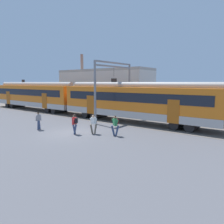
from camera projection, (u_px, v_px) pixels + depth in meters
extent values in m
plane|color=#515156|center=(71.00, 133.00, 18.69)|extent=(160.00, 160.00, 0.00)
cube|color=#605951|center=(66.00, 114.00, 30.16)|extent=(80.00, 4.40, 0.01)
cube|color=#B2ADA8|center=(134.00, 113.00, 23.41)|extent=(18.00, 3.06, 0.70)
cube|color=orange|center=(134.00, 98.00, 23.20)|extent=(18.00, 3.00, 2.40)
cube|color=black|center=(126.00, 97.00, 21.98)|extent=(16.56, 0.03, 0.90)
cube|color=#AC5413|center=(173.00, 112.00, 19.15)|extent=(1.10, 0.04, 2.10)
cube|color=#AC5413|center=(90.00, 105.00, 25.09)|extent=(1.10, 0.04, 2.10)
cylinder|color=gray|center=(134.00, 85.00, 23.02)|extent=(17.64, 0.70, 0.70)
cube|color=black|center=(114.00, 80.00, 24.56)|extent=(0.70, 0.12, 0.40)
cylinder|color=black|center=(193.00, 125.00, 19.72)|extent=(0.90, 2.40, 0.90)
cylinder|color=black|center=(178.00, 123.00, 20.56)|extent=(0.90, 2.40, 0.90)
cylinder|color=black|center=(100.00, 114.00, 26.43)|extent=(0.90, 2.40, 0.90)
cylinder|color=black|center=(91.00, 113.00, 27.27)|extent=(0.90, 2.40, 0.90)
cube|color=#B2ADA8|center=(34.00, 103.00, 34.59)|extent=(18.00, 3.06, 0.70)
cube|color=orange|center=(33.00, 93.00, 34.38)|extent=(18.00, 3.00, 2.40)
cube|color=black|center=(24.00, 92.00, 33.16)|extent=(16.56, 0.03, 0.90)
cube|color=#AC5413|center=(44.00, 101.00, 30.32)|extent=(1.10, 0.04, 2.10)
cube|color=#AC5413|center=(8.00, 98.00, 36.27)|extent=(1.10, 0.04, 2.10)
cylinder|color=gray|center=(33.00, 84.00, 34.19)|extent=(17.64, 0.70, 0.70)
cube|color=black|center=(23.00, 81.00, 35.74)|extent=(0.70, 0.12, 0.40)
cylinder|color=black|center=(60.00, 110.00, 30.90)|extent=(0.90, 2.40, 0.90)
cylinder|color=black|center=(53.00, 109.00, 31.74)|extent=(0.90, 2.40, 0.90)
cylinder|color=black|center=(18.00, 105.00, 37.60)|extent=(0.90, 2.40, 0.90)
cylinder|color=black|center=(13.00, 104.00, 38.44)|extent=(0.90, 2.40, 0.90)
cylinder|color=navy|center=(39.00, 125.00, 20.07)|extent=(0.38, 0.26, 0.87)
cylinder|color=navy|center=(38.00, 125.00, 19.74)|extent=(0.38, 0.26, 0.87)
cube|color=gray|center=(38.00, 117.00, 19.81)|extent=(0.34, 0.42, 0.56)
cylinder|color=gray|center=(36.00, 118.00, 19.63)|extent=(0.26, 0.17, 0.52)
cylinder|color=gray|center=(41.00, 118.00, 20.00)|extent=(0.26, 0.17, 0.52)
sphere|color=tan|center=(38.00, 113.00, 19.77)|extent=(0.22, 0.22, 0.22)
sphere|color=black|center=(38.00, 113.00, 19.75)|extent=(0.20, 0.20, 0.20)
cylinder|color=navy|center=(74.00, 129.00, 18.32)|extent=(0.37, 0.19, 0.87)
cylinder|color=navy|center=(75.00, 130.00, 18.02)|extent=(0.37, 0.19, 0.87)
cube|color=red|center=(74.00, 121.00, 18.08)|extent=(0.28, 0.38, 0.56)
cylinder|color=red|center=(73.00, 122.00, 17.86)|extent=(0.25, 0.12, 0.52)
cylinder|color=red|center=(75.00, 121.00, 18.31)|extent=(0.25, 0.12, 0.52)
sphere|color=#9E7051|center=(74.00, 116.00, 18.03)|extent=(0.22, 0.22, 0.22)
sphere|color=black|center=(74.00, 116.00, 18.02)|extent=(0.20, 0.20, 0.20)
cube|color=black|center=(76.00, 121.00, 17.98)|extent=(0.19, 0.30, 0.40)
cylinder|color=#6B6051|center=(92.00, 129.00, 18.21)|extent=(0.17, 0.36, 0.87)
cylinder|color=#6B6051|center=(95.00, 129.00, 18.30)|extent=(0.17, 0.36, 0.87)
cube|color=silver|center=(93.00, 121.00, 18.16)|extent=(0.37, 0.26, 0.56)
cylinder|color=silver|center=(96.00, 121.00, 18.09)|extent=(0.10, 0.25, 0.52)
cylinder|color=silver|center=(91.00, 121.00, 18.25)|extent=(0.10, 0.25, 0.52)
sphere|color=tan|center=(93.00, 116.00, 18.09)|extent=(0.22, 0.22, 0.22)
sphere|color=black|center=(93.00, 116.00, 18.10)|extent=(0.20, 0.20, 0.20)
cube|color=black|center=(95.00, 120.00, 18.29)|extent=(0.29, 0.17, 0.40)
cylinder|color=navy|center=(113.00, 131.00, 17.63)|extent=(0.32, 0.38, 0.87)
cylinder|color=navy|center=(117.00, 131.00, 17.55)|extent=(0.32, 0.38, 0.87)
cube|color=#2D7F47|center=(115.00, 122.00, 17.49)|extent=(0.43, 0.40, 0.56)
cylinder|color=#2D7F47|center=(117.00, 123.00, 17.32)|extent=(0.21, 0.26, 0.52)
cylinder|color=#2D7F47|center=(113.00, 122.00, 17.68)|extent=(0.21, 0.26, 0.52)
sphere|color=#9E7051|center=(115.00, 117.00, 17.43)|extent=(0.22, 0.22, 0.22)
sphere|color=black|center=(115.00, 117.00, 17.44)|extent=(0.20, 0.20, 0.20)
cube|color=maroon|center=(117.00, 122.00, 17.55)|extent=(0.32, 0.29, 0.40)
cylinder|color=gray|center=(95.00, 93.00, 22.22)|extent=(0.24, 0.24, 6.50)
cylinder|color=gray|center=(129.00, 91.00, 27.26)|extent=(0.24, 0.24, 6.50)
cube|color=gray|center=(114.00, 63.00, 24.31)|extent=(0.20, 6.40, 0.16)
cube|color=gray|center=(114.00, 67.00, 24.36)|extent=(0.20, 6.40, 0.16)
cylinder|color=black|center=(114.00, 72.00, 24.44)|extent=(0.03, 0.03, 1.00)
cube|color=beige|center=(104.00, 90.00, 36.33)|extent=(16.55, 5.00, 6.00)
cube|color=#A7A39B|center=(104.00, 71.00, 35.90)|extent=(16.55, 5.00, 0.40)
cylinder|color=#8C6656|center=(82.00, 64.00, 38.69)|extent=(0.50, 0.50, 3.20)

